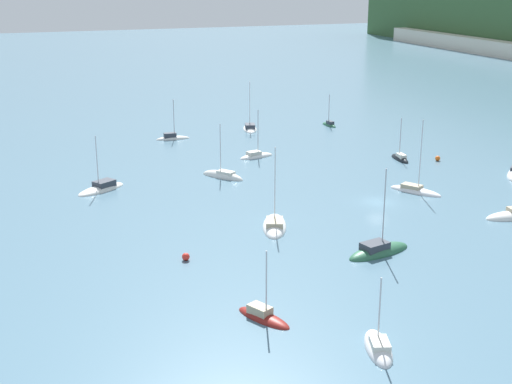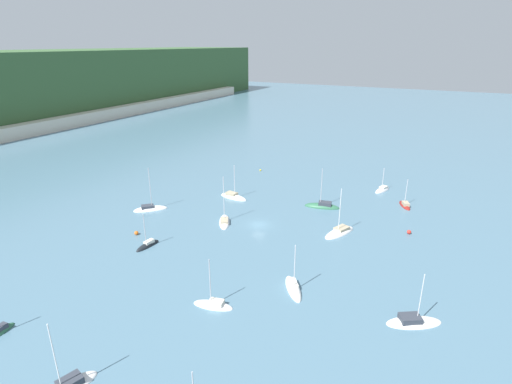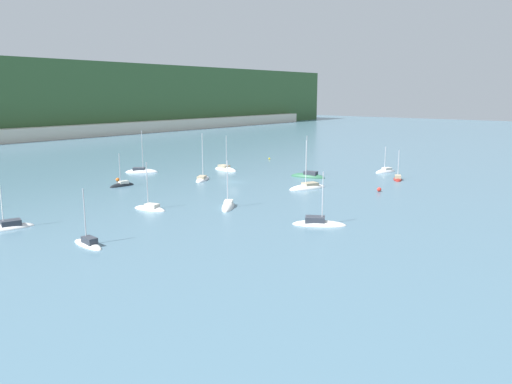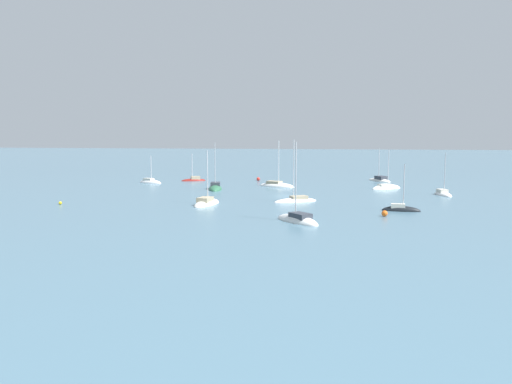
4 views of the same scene
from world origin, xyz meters
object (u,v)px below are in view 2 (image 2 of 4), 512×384
object	(u,v)px
sailboat_8	(148,246)
mooring_buoy_0	(260,170)
sailboat_1	(382,190)
sailboat_2	(150,209)
sailboat_9	(233,197)
sailboat_5	(293,289)
sailboat_7	(213,305)
sailboat_11	(224,222)
mooring_buoy_2	(136,233)
mooring_buoy_1	(409,232)
sailboat_3	(413,322)
sailboat_13	(405,205)
sailboat_0	(340,233)
sailboat_4	(322,207)

from	to	relation	value
sailboat_8	mooring_buoy_0	world-z (taller)	sailboat_8
sailboat_1	sailboat_2	xyz separation A→B (m)	(-38.55, 46.17, 0.02)
sailboat_9	mooring_buoy_0	world-z (taller)	sailboat_9
sailboat_5	mooring_buoy_0	xyz separation A→B (m)	(53.70, 32.88, 0.18)
sailboat_7	sailboat_11	bearing A→B (deg)	-73.21
sailboat_7	sailboat_11	distance (m)	29.74
sailboat_1	mooring_buoy_2	distance (m)	63.88
mooring_buoy_0	mooring_buoy_1	bearing A→B (deg)	-117.68
sailboat_9	sailboat_1	bearing A→B (deg)	43.31
mooring_buoy_0	sailboat_1	bearing A→B (deg)	-90.89
sailboat_8	sailboat_3	bearing A→B (deg)	95.55
sailboat_8	sailboat_13	bearing A→B (deg)	142.95
sailboat_0	mooring_buoy_2	distance (m)	41.87
sailboat_2	mooring_buoy_2	bearing A→B (deg)	-104.39
sailboat_9	mooring_buoy_2	world-z (taller)	sailboat_9
sailboat_0	sailboat_4	distance (m)	14.00
sailboat_0	sailboat_8	world-z (taller)	sailboat_0
sailboat_7	mooring_buoy_0	size ratio (longest dim) A/B	16.79
sailboat_4	sailboat_9	world-z (taller)	sailboat_4
sailboat_3	sailboat_11	xyz separation A→B (m)	(16.56, 41.23, -0.03)
sailboat_3	mooring_buoy_1	world-z (taller)	sailboat_3
sailboat_8	mooring_buoy_2	distance (m)	6.09
sailboat_8	mooring_buoy_2	xyz separation A→B (m)	(2.76, 5.42, 0.31)
sailboat_4	sailboat_5	xyz separation A→B (m)	(-34.76, -6.73, -0.05)
sailboat_3	mooring_buoy_1	bearing A→B (deg)	67.09
sailboat_7	mooring_buoy_2	size ratio (longest dim) A/B	10.34
sailboat_13	sailboat_5	bearing A→B (deg)	140.45
mooring_buoy_2	sailboat_2	bearing A→B (deg)	29.13
sailboat_1	sailboat_4	bearing A→B (deg)	-11.19
sailboat_7	mooring_buoy_0	distance (m)	67.63
sailboat_13	sailboat_0	bearing A→B (deg)	129.52
mooring_buoy_1	mooring_buoy_2	distance (m)	56.11
mooring_buoy_0	sailboat_13	bearing A→B (deg)	-101.67
sailboat_4	sailboat_5	size ratio (longest dim) A/B	1.16
sailboat_4	sailboat_5	bearing A→B (deg)	88.16
sailboat_4	sailboat_7	size ratio (longest dim) A/B	1.23
sailboat_2	sailboat_13	distance (m)	61.02
sailboat_9	sailboat_13	size ratio (longest dim) A/B	1.33
sailboat_4	mooring_buoy_2	distance (m)	43.04
sailboat_3	mooring_buoy_2	bearing A→B (deg)	145.15
sailboat_0	sailboat_2	size ratio (longest dim) A/B	0.96
sailboat_0	mooring_buoy_1	xyz separation A→B (m)	(6.22, -12.82, 0.33)
sailboat_0	sailboat_3	bearing A→B (deg)	59.19
sailboat_3	sailboat_9	bearing A→B (deg)	115.58
sailboat_7	sailboat_11	xyz separation A→B (m)	(26.18, 14.12, -0.00)
sailboat_11	mooring_buoy_1	xyz separation A→B (m)	(12.63, -36.79, 0.31)
sailboat_3	sailboat_8	distance (m)	48.70
sailboat_1	mooring_buoy_0	size ratio (longest dim) A/B	13.87
sailboat_0	sailboat_8	bearing A→B (deg)	-32.00
sailboat_3	mooring_buoy_2	distance (m)	54.20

